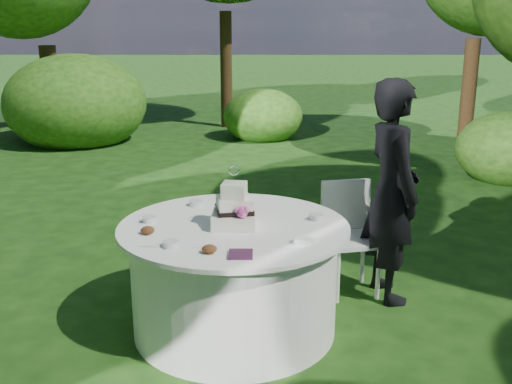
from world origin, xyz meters
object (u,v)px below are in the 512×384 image
napkins (241,254)px  cake (235,210)px  table (234,277)px  guest (392,191)px  chair (349,228)px

napkins → cake: 0.54m
napkins → table: bearing=96.6°
cake → table: bearing=105.8°
napkins → guest: 1.57m
napkins → guest: guest is taller
guest → cake: (-1.17, -0.58, 0.03)m
chair → napkins: bearing=-123.6°
guest → cake: size_ratio=4.07×
table → cake: bearing=-74.2°
napkins → table: 0.68m
napkins → guest: (1.11, 1.11, 0.07)m
guest → chair: guest is taller
guest → table: bearing=103.1°
guest → table: size_ratio=1.09×
napkins → guest: bearing=44.9°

